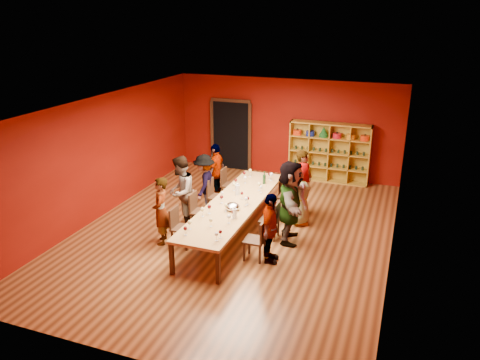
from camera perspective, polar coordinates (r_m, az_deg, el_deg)
name	(u,v)px	position (r m, az deg, el deg)	size (l,w,h in m)	color
room_shell	(235,172)	(10.48, -0.66, 1.01)	(7.10, 9.10, 3.04)	#5D3318
tasting_table	(235,205)	(10.77, -0.65, -3.02)	(1.10, 4.50, 0.75)	#B2874A
doorway	(232,135)	(15.18, -1.04, 5.52)	(1.40, 0.17, 2.30)	black
shelving_unit	(329,150)	(14.29, 10.84, 3.67)	(2.40, 0.40, 1.80)	#B58F28
chair_person_left_1	(179,225)	(10.34, -7.45, -5.46)	(0.42, 0.42, 0.89)	black
person_left_1	(161,211)	(10.42, -9.62, -3.72)	(0.56, 0.41, 1.54)	#131636
chair_person_left_2	(197,209)	(11.11, -5.21, -3.52)	(0.42, 0.42, 0.89)	black
person_left_2	(181,192)	(11.14, -7.24, -1.44)	(0.84, 0.46, 1.74)	#5E8EC1
chair_person_left_3	(214,194)	(11.95, -3.17, -1.73)	(0.42, 0.42, 0.89)	black
person_left_3	(204,183)	(11.96, -4.36, -0.40)	(0.98, 0.40, 1.51)	#151C3A
chair_person_left_4	(227,182)	(12.74, -1.54, -0.30)	(0.42, 0.42, 0.89)	black
person_left_4	(216,171)	(12.76, -2.92, 1.06)	(0.91, 0.41, 1.55)	silver
chair_person_right_1	(258,238)	(9.71, 2.25, -7.06)	(0.42, 0.42, 0.89)	black
person_right_1	(270,228)	(9.53, 3.68, -5.92)	(0.88, 0.40, 1.50)	#121934
chair_person_right_2	(273,218)	(10.61, 4.01, -4.64)	(0.42, 0.42, 0.89)	black
person_right_2	(290,202)	(10.34, 6.15, -2.67)	(1.76, 0.50, 1.89)	pink
chair_person_right_3	(284,202)	(11.49, 5.42, -2.70)	(0.42, 0.42, 0.89)	black
person_right_3	(301,194)	(11.30, 7.39, -1.65)	(0.76, 0.41, 1.55)	beige
chair_person_right_4	(290,194)	(11.99, 6.11, -1.74)	(0.42, 0.42, 0.89)	black
person_right_4	(303,183)	(11.80, 7.69, -0.36)	(0.62, 0.45, 1.69)	#C1818C
wine_glass_0	(209,207)	(10.14, -3.77, -3.32)	(0.09, 0.09, 0.21)	white
wine_glass_1	(261,187)	(11.28, 2.57, -0.92)	(0.08, 0.08, 0.19)	white
wine_glass_2	(250,171)	(12.39, 1.24, 1.12)	(0.09, 0.09, 0.21)	white
wine_glass_3	(233,212)	(9.91, -0.86, -3.94)	(0.08, 0.08, 0.19)	white
wine_glass_4	(245,178)	(11.90, 0.63, 0.26)	(0.08, 0.08, 0.20)	white
wine_glass_5	(222,197)	(10.68, -2.26, -2.13)	(0.08, 0.08, 0.20)	white
wine_glass_6	(271,175)	(12.10, 3.85, 0.63)	(0.09, 0.09, 0.22)	white
wine_glass_7	(229,217)	(9.67, -1.37, -4.51)	(0.08, 0.08, 0.20)	white
wine_glass_8	(270,174)	(12.20, 3.63, 0.71)	(0.08, 0.08, 0.19)	white
wine_glass_9	(190,223)	(9.46, -6.16, -5.21)	(0.08, 0.08, 0.21)	white
wine_glass_10	(259,184)	(11.42, 2.35, -0.55)	(0.09, 0.09, 0.22)	white
wine_glass_11	(216,234)	(8.98, -2.89, -6.65)	(0.07, 0.07, 0.19)	white
wine_glass_12	(222,193)	(10.94, -2.18, -1.64)	(0.07, 0.07, 0.18)	white
wine_glass_13	(226,206)	(10.24, -1.73, -3.15)	(0.08, 0.08, 0.19)	white
wine_glass_14	(220,232)	(9.08, -2.41, -6.38)	(0.07, 0.07, 0.18)	white
wine_glass_15	(234,185)	(11.40, -0.73, -0.58)	(0.09, 0.09, 0.21)	white
wine_glass_16	(211,220)	(9.56, -3.57, -4.94)	(0.08, 0.08, 0.19)	white
wine_glass_17	(244,173)	(12.26, 0.52, 0.83)	(0.08, 0.08, 0.19)	white
wine_glass_18	(185,229)	(9.24, -6.68, -5.93)	(0.08, 0.08, 0.19)	white
wine_glass_19	(248,199)	(10.60, 0.94, -2.30)	(0.08, 0.08, 0.19)	white
wine_glass_20	(202,210)	(10.01, -4.61, -3.65)	(0.09, 0.09, 0.22)	white
wine_glass_21	(246,199)	(10.54, 0.74, -2.38)	(0.08, 0.08, 0.21)	white
wine_glass_22	(236,181)	(11.75, -0.51, -0.06)	(0.07, 0.07, 0.18)	white
wine_glass_23	(242,194)	(10.93, 0.24, -1.66)	(0.07, 0.07, 0.18)	white
spittoon_bowl	(232,207)	(10.34, -0.95, -3.27)	(0.33, 0.33, 0.18)	silver
carafe_a	(237,190)	(11.16, -0.31, -1.18)	(0.12, 0.12, 0.29)	white
carafe_b	(235,213)	(9.92, -0.67, -4.07)	(0.12, 0.12, 0.26)	white
wine_bottle	(264,179)	(11.90, 2.97, 0.13)	(0.10, 0.10, 0.33)	#123319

